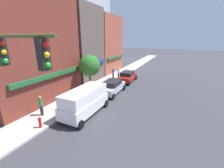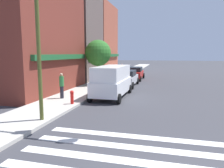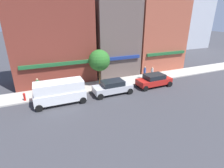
# 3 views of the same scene
# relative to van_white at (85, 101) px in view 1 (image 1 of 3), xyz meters

# --- Properties ---
(storefront_row) EXTENTS (24.88, 5.30, 10.96)m
(storefront_row) POSITION_rel_van_white_xyz_m (7.96, 6.79, 4.04)
(storefront_row) COLOR maroon
(storefront_row) RESTS_ON ground_plane
(van_white) EXTENTS (5.01, 2.22, 2.34)m
(van_white) POSITION_rel_van_white_xyz_m (0.00, 0.00, 0.00)
(van_white) COLOR white
(van_white) RESTS_ON ground_plane
(sedan_silver) EXTENTS (4.41, 2.02, 1.59)m
(sedan_silver) POSITION_rel_van_white_xyz_m (5.79, 0.00, -0.44)
(sedan_silver) COLOR #B7B7BC
(sedan_silver) RESTS_ON ground_plane
(sedan_red) EXTENTS (4.44, 2.02, 1.59)m
(sedan_red) POSITION_rel_van_white_xyz_m (11.44, 0.00, -0.44)
(sedan_red) COLOR #B21E19
(sedan_red) RESTS_ON ground_plane
(pedestrian_blue_shirt) EXTENTS (0.32, 0.32, 1.77)m
(pedestrian_blue_shirt) POSITION_rel_van_white_xyz_m (11.66, 2.52, -0.21)
(pedestrian_blue_shirt) COLOR #23232D
(pedestrian_blue_shirt) RESTS_ON sidewalk_left
(pedestrian_white_shirt) EXTENTS (0.32, 0.32, 1.77)m
(pedestrian_white_shirt) POSITION_rel_van_white_xyz_m (12.44, 1.89, -0.21)
(pedestrian_white_shirt) COLOR #23232D
(pedestrian_white_shirt) RESTS_ON sidewalk_left
(pedestrian_green_top) EXTENTS (0.32, 0.32, 1.77)m
(pedestrian_green_top) POSITION_rel_van_white_xyz_m (-1.97, 3.12, -0.21)
(pedestrian_green_top) COLOR #23232D
(pedestrian_green_top) RESTS_ON sidewalk_left
(fire_hydrant) EXTENTS (0.24, 0.24, 0.84)m
(fire_hydrant) POSITION_rel_van_white_xyz_m (-3.38, 1.70, -0.67)
(fire_hydrant) COLOR red
(fire_hydrant) RESTS_ON sidewalk_left
(street_tree) EXTENTS (2.60, 2.60, 4.47)m
(street_tree) POSITION_rel_van_white_xyz_m (5.24, 2.80, 2.02)
(street_tree) COLOR brown
(street_tree) RESTS_ON sidewalk_left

